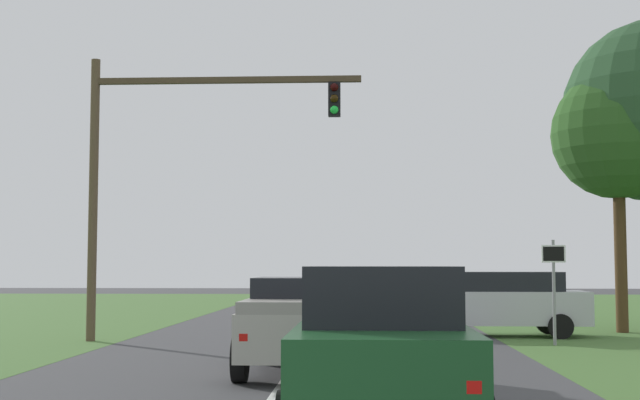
% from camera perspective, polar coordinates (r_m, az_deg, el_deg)
% --- Properties ---
extents(ground_plane, '(120.00, 120.00, 0.00)m').
position_cam_1_polar(ground_plane, '(15.16, -2.40, -11.86)').
color(ground_plane, '#424244').
extents(red_suv_near, '(2.19, 4.69, 1.98)m').
position_cam_1_polar(red_suv_near, '(10.57, 4.02, -9.52)').
color(red_suv_near, '#194C23').
rests_on(red_suv_near, ground_plane).
extents(pickup_truck_lead, '(2.26, 4.98, 1.77)m').
position_cam_1_polar(pickup_truck_lead, '(16.38, -1.06, -8.04)').
color(pickup_truck_lead, '#B7B2A8').
rests_on(pickup_truck_lead, ground_plane).
extents(traffic_light, '(7.27, 0.40, 7.53)m').
position_cam_1_polar(traffic_light, '(23.53, -10.19, 3.01)').
color(traffic_light, brown).
rests_on(traffic_light, ground_plane).
extents(keep_moving_sign, '(0.60, 0.09, 2.63)m').
position_cam_1_polar(keep_moving_sign, '(22.64, 15.07, -4.95)').
color(keep_moving_sign, gray).
rests_on(keep_moving_sign, ground_plane).
extents(crossing_suv_far, '(4.82, 2.15, 1.81)m').
position_cam_1_polar(crossing_suv_far, '(25.24, 11.84, -6.57)').
color(crossing_suv_far, silver).
rests_on(crossing_suv_far, ground_plane).
extents(extra_tree_1, '(3.94, 3.94, 7.92)m').
position_cam_1_polar(extra_tree_1, '(27.76, 18.92, 4.06)').
color(extra_tree_1, '#4C351E').
rests_on(extra_tree_1, ground_plane).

